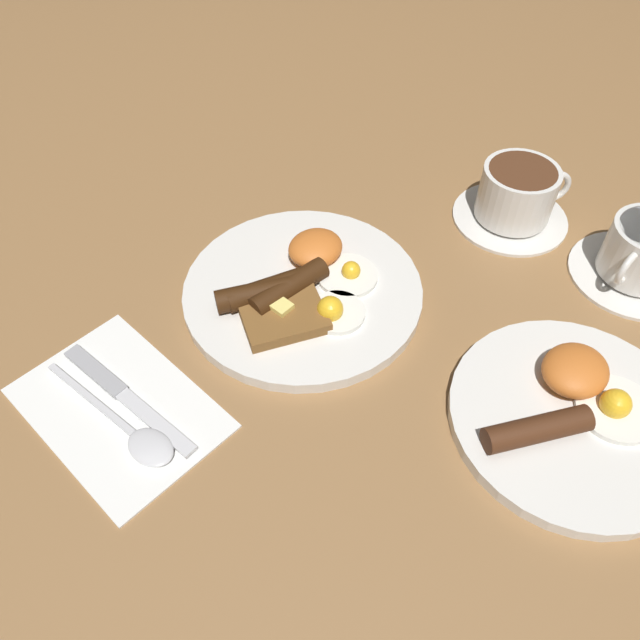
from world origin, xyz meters
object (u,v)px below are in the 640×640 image
at_px(breakfast_plate_near, 301,289).
at_px(breakfast_plate_far, 573,412).
at_px(spoon, 138,437).
at_px(teacup_near, 516,197).
at_px(knife, 121,392).

bearing_deg(breakfast_plate_near, breakfast_plate_far, 105.73).
bearing_deg(breakfast_plate_near, spoon, 8.65).
bearing_deg(breakfast_plate_far, spoon, -39.31).
relative_size(teacup_near, spoon, 0.81).
bearing_deg(teacup_near, spoon, -4.75).
relative_size(breakfast_plate_near, knife, 1.44).
height_order(breakfast_plate_far, spoon, breakfast_plate_far).
height_order(breakfast_plate_far, knife, breakfast_plate_far).
distance_m(breakfast_plate_near, teacup_near, 0.31).
bearing_deg(breakfast_plate_far, knife, -46.23).
distance_m(breakfast_plate_near, breakfast_plate_far, 0.32).
bearing_deg(teacup_near, breakfast_plate_far, 46.83).
xyz_separation_m(breakfast_plate_near, spoon, (0.24, 0.04, -0.00)).
xyz_separation_m(breakfast_plate_near, teacup_near, (-0.30, 0.08, 0.02)).
bearing_deg(teacup_near, knife, -11.11).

